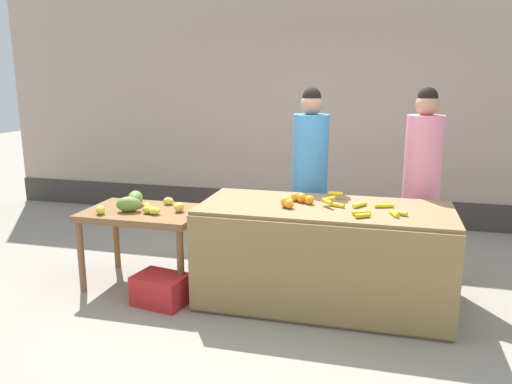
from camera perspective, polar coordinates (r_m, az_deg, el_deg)
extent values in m
plane|color=gray|center=(4.60, 2.42, -11.77)|extent=(24.00, 24.00, 0.00)
cube|color=tan|center=(6.82, 7.32, 10.31)|extent=(9.25, 0.20, 3.24)
cube|color=#3F3833|center=(6.93, 6.87, -1.72)|extent=(9.25, 0.04, 0.36)
cube|color=olive|center=(4.38, 7.62, -7.07)|extent=(2.09, 0.90, 0.87)
cube|color=olive|center=(3.95, 6.79, -9.32)|extent=(2.09, 0.03, 0.81)
cube|color=brown|center=(4.77, -12.58, -2.34)|extent=(1.07, 0.72, 0.06)
cylinder|color=brown|center=(4.86, -19.17, -6.93)|extent=(0.06, 0.06, 0.66)
cylinder|color=brown|center=(4.42, -8.52, -8.33)|extent=(0.06, 0.06, 0.66)
cylinder|color=brown|center=(5.36, -15.53, -4.83)|extent=(0.06, 0.06, 0.66)
cylinder|color=brown|center=(4.96, -5.73, -5.85)|extent=(0.06, 0.06, 0.66)
cylinder|color=yellow|center=(4.28, 14.26, -1.51)|extent=(0.16, 0.08, 0.04)
cylinder|color=gold|center=(4.02, 11.82, -2.33)|extent=(0.15, 0.10, 0.04)
cylinder|color=gold|center=(3.94, 11.94, -2.64)|extent=(0.13, 0.10, 0.04)
cylinder|color=gold|center=(4.08, 15.86, -2.31)|extent=(0.13, 0.08, 0.04)
cylinder|color=yellow|center=(4.06, 15.36, -2.37)|extent=(0.08, 0.14, 0.04)
cylinder|color=yellow|center=(4.26, 11.65, -1.45)|extent=(0.12, 0.15, 0.04)
cylinder|color=yellow|center=(4.23, 9.20, -1.46)|extent=(0.13, 0.08, 0.04)
cylinder|color=yellow|center=(4.28, 8.19, -0.83)|extent=(0.11, 0.15, 0.04)
cylinder|color=yellow|center=(4.49, 8.98, -0.19)|extent=(0.13, 0.04, 0.04)
cylinder|color=gold|center=(4.20, 8.07, -1.09)|extent=(0.11, 0.13, 0.04)
sphere|color=orange|center=(4.33, 5.21, -0.68)|extent=(0.08, 0.08, 0.08)
sphere|color=orange|center=(4.16, 3.41, -1.14)|extent=(0.09, 0.09, 0.09)
sphere|color=orange|center=(4.13, 3.77, -1.35)|extent=(0.08, 0.08, 0.08)
sphere|color=orange|center=(4.14, 3.78, -1.39)|extent=(0.07, 0.07, 0.07)
sphere|color=orange|center=(4.28, 6.08, -0.89)|extent=(0.08, 0.08, 0.08)
sphere|color=orange|center=(4.37, 4.50, -0.54)|extent=(0.08, 0.08, 0.08)
ellipsoid|color=#E7D847|center=(4.89, -13.87, -1.22)|extent=(0.08, 0.11, 0.08)
ellipsoid|color=#D2D243|center=(4.95, -14.63, -1.08)|extent=(0.12, 0.12, 0.08)
ellipsoid|color=#D9D946|center=(4.90, -9.88, -1.01)|extent=(0.12, 0.11, 0.07)
ellipsoid|color=yellow|center=(4.71, -17.19, -1.95)|extent=(0.12, 0.14, 0.08)
ellipsoid|color=yellow|center=(4.62, -8.68, -1.73)|extent=(0.11, 0.13, 0.09)
ellipsoid|color=yellow|center=(4.58, -11.44, -2.09)|extent=(0.11, 0.08, 0.07)
ellipsoid|color=yellow|center=(4.71, -12.21, -1.64)|extent=(0.10, 0.12, 0.08)
ellipsoid|color=yellow|center=(4.62, -12.07, -1.96)|extent=(0.12, 0.11, 0.07)
ellipsoid|color=olive|center=(4.93, -13.47, -0.69)|extent=(0.21, 0.26, 0.14)
ellipsoid|color=olive|center=(4.72, -14.21, -1.35)|extent=(0.26, 0.21, 0.14)
cylinder|color=#33333D|center=(5.09, 5.95, -5.09)|extent=(0.29, 0.29, 0.71)
cylinder|color=#3F8CCC|center=(4.90, 6.17, 3.68)|extent=(0.34, 0.34, 0.86)
sphere|color=tan|center=(4.85, 6.32, 9.84)|extent=(0.21, 0.21, 0.21)
sphere|color=black|center=(4.84, 6.34, 10.64)|extent=(0.18, 0.18, 0.18)
cylinder|color=#33333D|center=(5.10, 17.73, -5.58)|extent=(0.29, 0.29, 0.71)
cylinder|color=pink|center=(4.92, 18.36, 3.19)|extent=(0.34, 0.34, 0.87)
sphere|color=tan|center=(4.86, 18.81, 9.34)|extent=(0.21, 0.21, 0.21)
sphere|color=black|center=(4.86, 18.87, 10.14)|extent=(0.18, 0.18, 0.18)
cube|color=red|center=(4.50, -10.70, -10.78)|extent=(0.49, 0.39, 0.26)
ellipsoid|color=tan|center=(5.17, -1.42, -5.91)|extent=(0.37, 0.42, 0.51)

